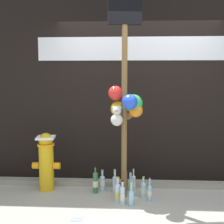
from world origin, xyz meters
TOP-DOWN VIEW (x-y plane):
  - ground_plane at (0.00, 0.00)m, footprint 14.00×14.00m
  - building_wall at (0.00, 1.31)m, footprint 10.00×0.21m
  - curb_strip at (0.00, 0.88)m, footprint 8.00×0.12m
  - memorial_post at (-0.19, 0.48)m, footprint 0.47×0.51m
  - fire_hydrant at (-1.35, 0.69)m, footprint 0.41×0.28m
  - bottle_0 at (-0.07, 0.67)m, footprint 0.06×0.06m
  - bottle_1 at (0.14, 0.37)m, footprint 0.06×0.06m
  - bottle_2 at (-0.62, 0.60)m, footprint 0.08×0.08m
  - bottle_3 at (-0.10, 0.21)m, footprint 0.07×0.07m
  - bottle_4 at (0.06, 0.49)m, footprint 0.07×0.07m
  - bottle_5 at (-0.20, 0.75)m, footprint 0.08×0.08m
  - bottle_6 at (-0.29, 0.33)m, footprint 0.08×0.08m
  - bottle_7 at (-0.22, 0.24)m, footprint 0.06×0.06m
  - bottle_8 at (-0.53, 0.69)m, footprint 0.08×0.08m
  - bottle_9 at (-0.34, 0.69)m, footprint 0.07×0.07m
  - bottle_10 at (-0.12, 0.57)m, footprint 0.07×0.07m
  - litter_0 at (-0.74, -0.23)m, footprint 0.14×0.12m
  - litter_2 at (-0.05, 0.46)m, footprint 0.09×0.09m

SIDE VIEW (x-z plane):
  - ground_plane at x=0.00m, z-range 0.00..0.00m
  - litter_0 at x=-0.74m, z-range 0.00..0.01m
  - litter_2 at x=-0.05m, z-range 0.00..0.01m
  - curb_strip at x=0.00m, z-range 0.00..0.08m
  - bottle_4 at x=0.06m, z-range -0.04..0.26m
  - bottle_1 at x=0.14m, z-range -0.05..0.28m
  - bottle_3 at x=-0.10m, z-range -0.04..0.28m
  - bottle_8 at x=-0.53m, z-range -0.03..0.28m
  - bottle_7 at x=-0.22m, z-range -0.04..0.28m
  - bottle_6 at x=-0.29m, z-range -0.04..0.29m
  - bottle_10 at x=-0.12m, z-range -0.04..0.30m
  - bottle_0 at x=-0.07m, z-range -0.04..0.30m
  - bottle_9 at x=-0.34m, z-range -0.03..0.29m
  - bottle_2 at x=-0.62m, z-range -0.04..0.35m
  - bottle_5 at x=-0.20m, z-range -0.03..0.36m
  - fire_hydrant at x=-1.35m, z-range 0.02..0.87m
  - memorial_post at x=-0.19m, z-range 0.11..2.81m
  - building_wall at x=0.00m, z-range 0.00..3.55m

